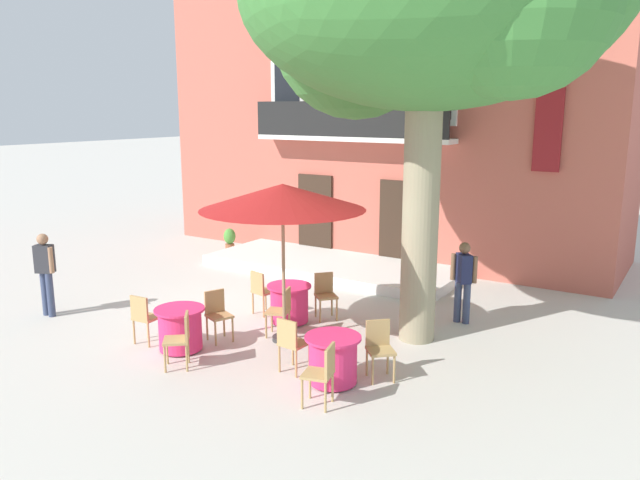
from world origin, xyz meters
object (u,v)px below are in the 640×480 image
object	(u,v)px
cafe_chair_front_0	(261,289)
cafe_chair_front_2	(325,292)
plane_tree	(424,1)
cafe_table_front	(289,303)
cafe_chair_middle_0	(291,341)
cafe_table_middle	(333,359)
cafe_chair_near_tree_0	(144,316)
cafe_chair_near_tree_2	(217,312)
cafe_chair_middle_2	(379,345)
cafe_chair_middle_1	(323,371)
cafe_umbrella	(283,197)
pedestrian_near_entrance	(463,278)
cafe_table_near_tree	(180,329)
cafe_chair_near_tree_1	(181,337)
ground_planter_left	(230,239)
pedestrian_mid_plaza	(45,270)
cafe_chair_front_1	(282,309)

from	to	relation	value
cafe_chair_front_0	cafe_chair_front_2	world-z (taller)	same
plane_tree	cafe_table_front	bearing A→B (deg)	-165.97
cafe_chair_middle_0	cafe_table_middle	bearing A→B (deg)	1.90
cafe_table_middle	cafe_table_front	xyz separation A→B (m)	(-2.15, 1.88, 0.00)
cafe_chair_near_tree_0	cafe_chair_front_2	bearing A→B (deg)	56.27
cafe_table_middle	cafe_chair_near_tree_0	bearing A→B (deg)	-173.30
cafe_chair_near_tree_2	cafe_chair_middle_2	size ratio (longest dim) A/B	1.00
cafe_chair_middle_1	cafe_umbrella	distance (m)	3.34
pedestrian_near_entrance	cafe_table_near_tree	bearing A→B (deg)	-132.13
cafe_table_near_tree	cafe_chair_near_tree_1	size ratio (longest dim) A/B	0.95
cafe_umbrella	ground_planter_left	bearing A→B (deg)	138.36
cafe_chair_front_2	cafe_umbrella	size ratio (longest dim) A/B	0.31
cafe_table_near_tree	cafe_chair_near_tree_0	xyz separation A→B (m)	(-0.74, -0.14, 0.14)
cafe_table_near_tree	cafe_chair_middle_2	size ratio (longest dim) A/B	0.95
cafe_chair_near_tree_2	cafe_table_front	size ratio (longest dim) A/B	1.05
plane_tree	cafe_chair_near_tree_2	xyz separation A→B (m)	(-2.92, -2.04, -5.32)
cafe_chair_front_0	cafe_chair_middle_1	bearing A→B (deg)	-40.24
cafe_table_near_tree	cafe_table_middle	size ratio (longest dim) A/B	1.00
cafe_table_near_tree	pedestrian_near_entrance	world-z (taller)	pedestrian_near_entrance
cafe_chair_middle_0	pedestrian_mid_plaza	bearing A→B (deg)	-176.16
cafe_chair_near_tree_2	cafe_chair_front_1	xyz separation A→B (m)	(0.87, 0.76, 0.00)
cafe_chair_near_tree_1	ground_planter_left	bearing A→B (deg)	125.38
cafe_chair_near_tree_0	cafe_chair_front_1	bearing A→B (deg)	41.73
cafe_umbrella	cafe_chair_front_2	bearing A→B (deg)	91.40
cafe_table_near_tree	cafe_chair_near_tree_2	xyz separation A→B (m)	(0.21, 0.72, 0.14)
plane_tree	cafe_chair_middle_0	world-z (taller)	plane_tree
cafe_chair_near_tree_1	plane_tree	bearing A→B (deg)	51.84
cafe_chair_near_tree_2	cafe_umbrella	bearing A→B (deg)	30.78
cafe_table_middle	cafe_chair_middle_2	distance (m)	0.77
cafe_chair_middle_1	cafe_chair_near_tree_2	bearing A→B (deg)	159.02
plane_tree	pedestrian_mid_plaza	world-z (taller)	plane_tree
cafe_table_front	cafe_chair_front_1	bearing A→B (deg)	-65.31
cafe_chair_near_tree_1	cafe_table_front	xyz separation A→B (m)	(0.22, 2.70, -0.14)
cafe_chair_middle_2	ground_planter_left	xyz separation A→B (m)	(-7.65, 5.36, -0.15)
cafe_chair_near_tree_1	cafe_chair_middle_0	distance (m)	1.80
cafe_table_near_tree	cafe_table_middle	distance (m)	2.93
cafe_chair_near_tree_0	cafe_umbrella	world-z (taller)	cafe_umbrella
cafe_table_front	cafe_chair_front_1	world-z (taller)	cafe_chair_front_1
plane_tree	cafe_chair_middle_0	bearing A→B (deg)	-111.20
cafe_chair_middle_2	pedestrian_mid_plaza	distance (m)	7.06
cafe_chair_middle_0	cafe_chair_middle_1	distance (m)	1.22
plane_tree	cafe_chair_front_2	xyz separation A→B (m)	(-1.92, 0.02, -5.32)
cafe_chair_middle_2	pedestrian_near_entrance	xyz separation A→B (m)	(0.20, 3.13, 0.38)
cafe_chair_near_tree_0	pedestrian_mid_plaza	bearing A→B (deg)	179.62
cafe_chair_middle_2	pedestrian_near_entrance	size ratio (longest dim) A/B	0.57
cafe_umbrella	cafe_chair_middle_2	bearing A→B (deg)	-12.49
cafe_chair_middle_1	pedestrian_mid_plaza	world-z (taller)	pedestrian_mid_plaza
cafe_chair_front_2	cafe_chair_middle_0	bearing A→B (deg)	-69.31
plane_tree	cafe_chair_near_tree_1	bearing A→B (deg)	-128.16
cafe_chair_near_tree_1	cafe_table_front	distance (m)	2.71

